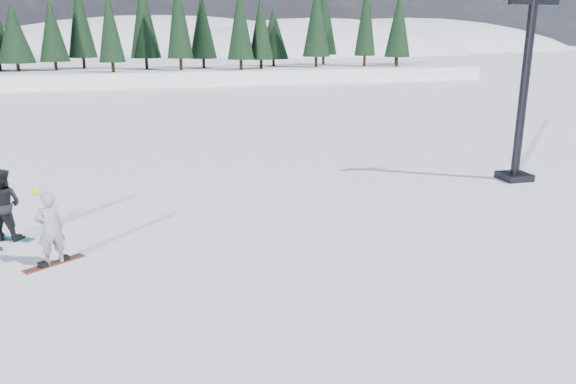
# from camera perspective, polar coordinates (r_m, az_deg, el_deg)

# --- Properties ---
(ground) EXTENTS (420.00, 420.00, 0.00)m
(ground) POSITION_cam_1_polar(r_m,az_deg,el_deg) (14.66, -18.74, -6.93)
(ground) COLOR white
(ground) RESTS_ON ground
(alpine_backdrop) EXTENTS (412.50, 227.00, 53.20)m
(alpine_backdrop) POSITION_cam_1_polar(r_m,az_deg,el_deg) (204.06, -20.88, 9.28)
(alpine_backdrop) COLOR white
(alpine_backdrop) RESTS_ON ground
(lift_tower) EXTENTS (1.96, 1.12, 7.09)m
(lift_tower) POSITION_cam_1_polar(r_m,az_deg,el_deg) (22.96, 22.69, 8.15)
(lift_tower) COLOR black
(lift_tower) RESTS_ON ground
(snowboarder_woman) EXTENTS (0.79, 0.66, 1.99)m
(snowboarder_woman) POSITION_cam_1_polar(r_m,az_deg,el_deg) (14.71, -23.03, -3.42)
(snowboarder_woman) COLOR #9B9BA0
(snowboarder_woman) RESTS_ON ground
(snowboarder_man) EXTENTS (1.20, 1.10, 2.00)m
(snowboarder_man) POSITION_cam_1_polar(r_m,az_deg,el_deg) (17.04, -26.93, -1.12)
(snowboarder_man) COLOR black
(snowboarder_man) RESTS_ON ground
(snowboard_woman) EXTENTS (1.42, 1.03, 0.03)m
(snowboard_woman) POSITION_cam_1_polar(r_m,az_deg,el_deg) (15.02, -22.65, -6.72)
(snowboard_woman) COLOR brown
(snowboard_woman) RESTS_ON ground
(snowboard_man) EXTENTS (1.45, 0.98, 0.03)m
(snowboard_man) POSITION_cam_1_polar(r_m,az_deg,el_deg) (17.32, -26.53, -4.24)
(snowboard_man) COLOR teal
(snowboard_man) RESTS_ON ground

